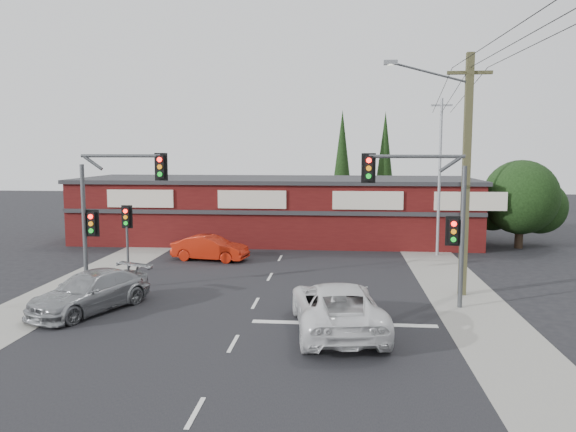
# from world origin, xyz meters

# --- Properties ---
(ground) EXTENTS (120.00, 120.00, 0.00)m
(ground) POSITION_xyz_m (0.00, 0.00, 0.00)
(ground) COLOR black
(ground) RESTS_ON ground
(road_strip) EXTENTS (14.00, 70.00, 0.01)m
(road_strip) POSITION_xyz_m (0.00, 5.00, 0.01)
(road_strip) COLOR black
(road_strip) RESTS_ON ground
(verge_left) EXTENTS (3.00, 70.00, 0.02)m
(verge_left) POSITION_xyz_m (-8.50, 5.00, 0.01)
(verge_left) COLOR gray
(verge_left) RESTS_ON ground
(verge_right) EXTENTS (3.00, 70.00, 0.02)m
(verge_right) POSITION_xyz_m (8.50, 5.00, 0.01)
(verge_right) COLOR gray
(verge_right) RESTS_ON ground
(stop_line) EXTENTS (6.50, 0.35, 0.01)m
(stop_line) POSITION_xyz_m (3.50, -1.50, 0.01)
(stop_line) COLOR silver
(stop_line) RESTS_ON ground
(white_suv) EXTENTS (3.56, 6.30, 1.66)m
(white_suv) POSITION_xyz_m (3.24, -2.22, 0.83)
(white_suv) COLOR silver
(white_suv) RESTS_ON ground
(silver_suv) EXTENTS (3.92, 5.48, 1.47)m
(silver_suv) POSITION_xyz_m (-6.10, -0.72, 0.74)
(silver_suv) COLOR #929597
(silver_suv) RESTS_ON ground
(red_sedan) EXTENTS (4.39, 2.18, 1.38)m
(red_sedan) POSITION_xyz_m (-3.81, 9.41, 0.69)
(red_sedan) COLOR #B21D0A
(red_sedan) RESTS_ON ground
(lane_dashes) EXTENTS (0.12, 44.06, 0.01)m
(lane_dashes) POSITION_xyz_m (0.00, 3.23, 0.01)
(lane_dashes) COLOR silver
(lane_dashes) RESTS_ON ground
(shop_building) EXTENTS (27.30, 8.40, 4.22)m
(shop_building) POSITION_xyz_m (-0.99, 16.99, 2.13)
(shop_building) COLOR #440D0D
(shop_building) RESTS_ON ground
(tree_cluster) EXTENTS (5.90, 5.10, 5.50)m
(tree_cluster) POSITION_xyz_m (14.69, 15.44, 2.90)
(tree_cluster) COLOR #2D2116
(tree_cluster) RESTS_ON ground
(conifer_near) EXTENTS (1.80, 1.80, 9.25)m
(conifer_near) POSITION_xyz_m (3.50, 24.00, 5.48)
(conifer_near) COLOR #2D2116
(conifer_near) RESTS_ON ground
(conifer_far) EXTENTS (1.80, 1.80, 9.25)m
(conifer_far) POSITION_xyz_m (7.00, 26.00, 5.48)
(conifer_far) COLOR #2D2116
(conifer_far) RESTS_ON ground
(traffic_mast_left) EXTENTS (3.77, 0.27, 5.97)m
(traffic_mast_left) POSITION_xyz_m (-6.43, 2.00, 3.93)
(traffic_mast_left) COLOR #47494C
(traffic_mast_left) RESTS_ON ground
(traffic_mast_right) EXTENTS (3.96, 0.27, 5.97)m
(traffic_mast_right) POSITION_xyz_m (6.86, 1.00, 3.95)
(traffic_mast_right) COLOR #47494C
(traffic_mast_right) RESTS_ON ground
(pedestal_signal) EXTENTS (0.55, 0.27, 3.38)m
(pedestal_signal) POSITION_xyz_m (-7.20, 6.01, 2.41)
(pedestal_signal) COLOR #47494C
(pedestal_signal) RESTS_ON ground
(utility_pole) EXTENTS (4.38, 0.59, 10.00)m
(utility_pole) POSITION_xyz_m (8.36, 2.99, 5.40)
(utility_pole) COLOR #4E4B2C
(utility_pole) RESTS_ON ground
(steel_pole) EXTENTS (1.20, 0.16, 9.00)m
(steel_pole) POSITION_xyz_m (9.00, 12.00, 4.70)
(steel_pole) COLOR gray
(steel_pole) RESTS_ON ground
(power_lines) EXTENTS (2.01, 29.00, 1.22)m
(power_lines) POSITION_xyz_m (8.47, -2.47, 9.04)
(power_lines) COLOR black
(power_lines) RESTS_ON ground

